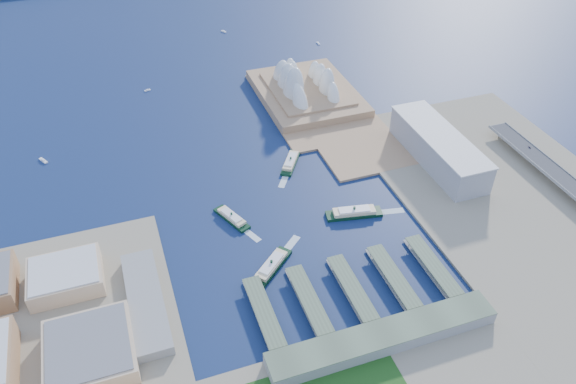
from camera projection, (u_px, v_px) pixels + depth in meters
name	position (u px, v px, depth m)	size (l,w,h in m)	color
ground	(308.00, 243.00, 565.07)	(3000.00, 3000.00, 0.00)	#0E1E44
east_land	(538.00, 221.00, 589.34)	(240.00, 500.00, 3.00)	gray
peninsula	(313.00, 103.00, 784.03)	(135.00, 220.00, 3.00)	#A47E59
opera_house	(307.00, 77.00, 779.17)	(134.00, 180.00, 58.00)	white
toaster_building	(438.00, 148.00, 661.89)	(45.00, 155.00, 35.00)	#94949A
west_buildings	(42.00, 359.00, 438.37)	(200.00, 280.00, 27.00)	#9B724D
ferry_wharves	(352.00, 290.00, 510.40)	(184.00, 90.00, 9.30)	#51624A
terminal_building	(383.00, 338.00, 463.63)	(200.00, 28.00, 12.00)	gray
ferry_a	(232.00, 216.00, 590.12)	(12.38, 48.62, 9.19)	black
ferry_b	(291.00, 161.00, 668.92)	(13.11, 51.49, 9.74)	black
ferry_c	(271.00, 265.00, 534.12)	(14.28, 56.11, 10.61)	black
ferry_d	(354.00, 211.00, 595.08)	(15.25, 59.92, 11.33)	black
boat_a	(43.00, 160.00, 675.43)	(3.69, 14.76, 2.85)	white
boat_b	(147.00, 90.00, 814.05)	(3.10, 8.86, 2.39)	white
boat_c	(318.00, 43.00, 942.92)	(3.07, 10.51, 2.36)	white
boat_e	(224.00, 31.00, 982.16)	(3.50, 10.99, 2.70)	white
car_c	(530.00, 147.00, 672.22)	(1.65, 4.06, 1.18)	slate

